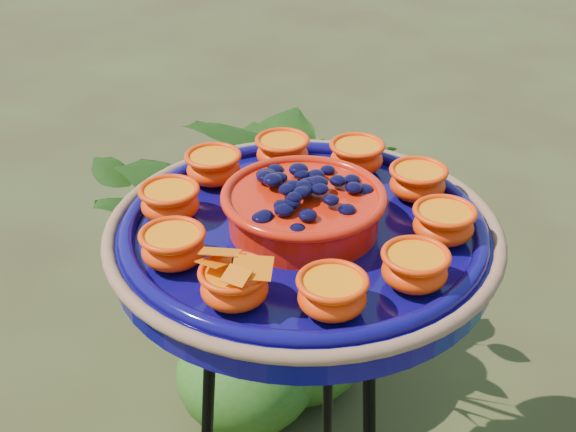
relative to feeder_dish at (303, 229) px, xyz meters
name	(u,v)px	position (x,y,z in m)	size (l,w,h in m)	color
feeder_dish	(303,229)	(0.00, 0.00, 0.00)	(0.57, 0.57, 0.10)	#0B064F
shrub_back_left	(275,238)	(-0.52, 0.55, -0.50)	(0.73, 0.63, 0.81)	#295115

